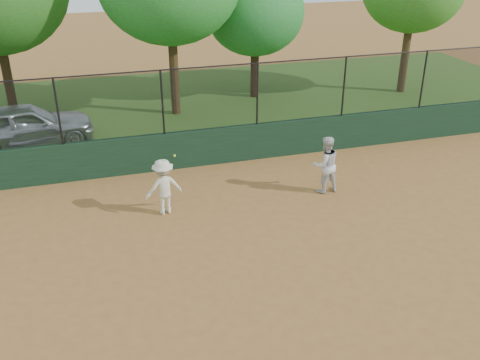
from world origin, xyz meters
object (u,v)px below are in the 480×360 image
object	(u,v)px
parked_car	(25,126)
player_second	(325,165)
tree_3	(255,13)
player_main	(164,187)

from	to	relation	value
parked_car	player_second	distance (m)	10.41
player_second	tree_3	world-z (taller)	tree_3
player_main	tree_3	size ratio (longest dim) A/B	0.32
parked_car	tree_3	world-z (taller)	tree_3
tree_3	parked_car	bearing A→B (deg)	-160.22
player_second	parked_car	bearing A→B (deg)	-39.93
parked_car	player_second	bearing A→B (deg)	-135.73
tree_3	player_second	bearing A→B (deg)	-95.76
player_second	player_main	distance (m)	4.63
parked_car	tree_3	distance (m)	10.39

